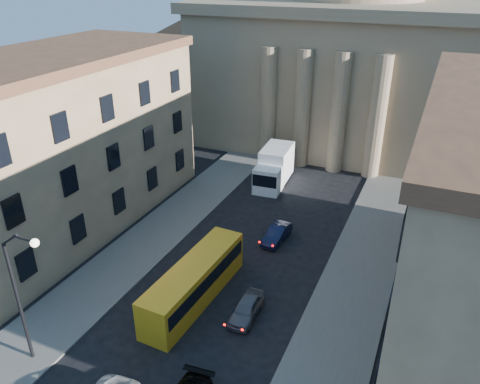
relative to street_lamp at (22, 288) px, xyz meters
The scene contains 9 objects.
sidewalk_left 11.38m from the street_lamp, 98.71° to the left, with size 5.00×60.00×0.15m, color #585550.
sidewalk_right 19.14m from the street_lamp, 32.88° to the left, with size 5.00×60.00×0.15m, color #585550.
church 48.43m from the street_lamp, 81.65° to the left, with size 68.02×28.76×36.60m.
building_left 17.36m from the street_lamp, 125.62° to the left, with size 11.60×26.60×14.70m.
street_lamp is the anchor object (origin of this frame).
car_right_far 13.59m from the street_lamp, 41.59° to the left, with size 1.52×3.79×1.29m, color #55555A.
car_right_distant 20.42m from the street_lamp, 65.64° to the left, with size 1.34×3.83×1.26m, color black.
city_bus 10.97m from the street_lamp, 56.97° to the left, with size 2.80×10.23×2.86m.
box_truck 29.21m from the street_lamp, 82.04° to the left, with size 3.12×6.92×3.70m.
Camera 1 is at (11.94, -5.77, 20.99)m, focal length 35.00 mm.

